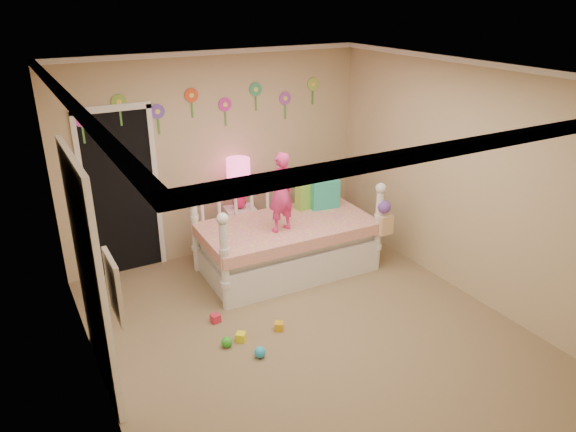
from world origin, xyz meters
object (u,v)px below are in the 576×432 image
table_lamp (239,176)px  child (281,192)px  daybed (287,227)px  nightstand (241,230)px

table_lamp → child: bearing=-81.8°
daybed → table_lamp: table_lamp is taller
child → nightstand: size_ratio=1.49×
daybed → child: 0.59m
daybed → nightstand: bearing=114.2°
daybed → nightstand: 0.82m
child → table_lamp: child is taller
child → nightstand: child is taller
child → table_lamp: (-0.13, 0.88, -0.04)m
daybed → child: size_ratio=2.24×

